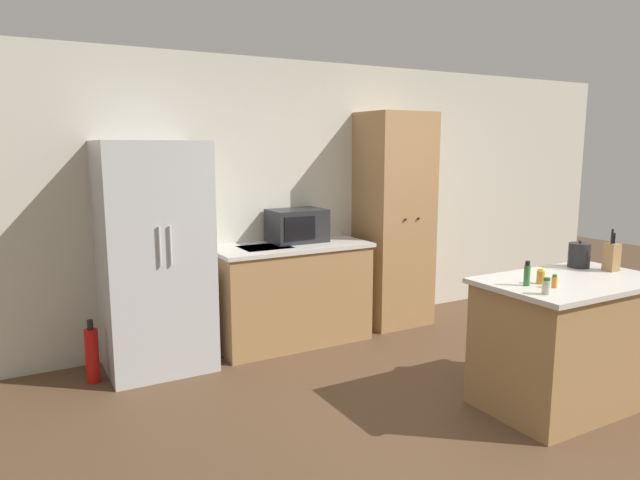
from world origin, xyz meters
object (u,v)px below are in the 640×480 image
Objects in this scene: refrigerator at (155,257)px; spice_bottle_tall_dark at (546,286)px; spice_bottle_short_red at (541,277)px; spice_bottle_green_herb at (554,282)px; fire_extinguisher at (92,355)px; microwave at (297,226)px; knife_block at (612,256)px; pantry_cabinet at (394,220)px; kettle at (579,255)px; spice_bottle_amber_oil at (527,274)px.

refrigerator is 2.93m from spice_bottle_tall_dark.
spice_bottle_tall_dark is 0.28m from spice_bottle_short_red.
spice_bottle_green_herb is at bearing -95.56° from spice_bottle_short_red.
fire_extinguisher is at bearing 140.28° from spice_bottle_green_herb.
spice_bottle_tall_dark is (0.50, -2.40, -0.12)m from microwave.
spice_bottle_green_herb is (-0.78, -0.13, -0.07)m from knife_block.
fire_extinguisher is (-2.93, -0.11, -0.85)m from pantry_cabinet.
pantry_cabinet reaches higher than spice_bottle_tall_dark.
kettle is at bearing -55.44° from microwave.
spice_bottle_short_red is (0.19, 0.20, -0.00)m from spice_bottle_tall_dark.
refrigerator reaches higher than fire_extinguisher.
microwave is at bearing 123.84° from knife_block.
knife_block is at bearing 12.87° from spice_bottle_tall_dark.
spice_bottle_amber_oil is at bearing -103.05° from pantry_cabinet.
spice_bottle_amber_oil is 1.90× the size of spice_bottle_green_herb.
kettle reaches higher than spice_bottle_short_red.
spice_bottle_amber_oil is at bearing 71.63° from spice_bottle_tall_dark.
spice_bottle_amber_oil is 3.25m from fire_extinguisher.
kettle is at bearing -28.93° from fire_extinguisher.
kettle is (0.87, 0.42, 0.04)m from spice_bottle_tall_dark.
refrigerator reaches higher than spice_bottle_short_red.
microwave is 5.93× the size of spice_bottle_green_herb.
spice_bottle_short_red is (0.69, -2.20, -0.12)m from microwave.
spice_bottle_green_herb is 0.17× the size of fire_extinguisher.
kettle is 3.79m from fire_extinguisher.
pantry_cabinet is at bearing 80.43° from spice_bottle_green_herb.
spice_bottle_green_herb is at bearing -170.30° from knife_block.
fire_extinguisher is at bearing 142.00° from spice_bottle_short_red.
refrigerator is 3.60× the size of microwave.
spice_bottle_amber_oil reaches higher than spice_bottle_tall_dark.
kettle is at bearing 25.76° from spice_bottle_green_herb.
spice_bottle_short_red is 0.21× the size of fire_extinguisher.
spice_bottle_short_red is at bearing -72.53° from microwave.
knife_block is 0.99m from spice_bottle_tall_dark.
pantry_cabinet is (2.41, 0.06, 0.14)m from refrigerator.
refrigerator is 8.88× the size of kettle.
microwave reaches higher than spice_bottle_amber_oil.
pantry_cabinet reaches higher than microwave.
spice_bottle_short_red is at bearing -45.24° from refrigerator.
spice_bottle_amber_oil is 0.83m from kettle.
knife_block is at bearing -64.11° from kettle.
kettle is (0.31, -1.90, -0.07)m from pantry_cabinet.
spice_bottle_short_red is 0.63× the size of spice_bottle_amber_oil.
knife_block is 3.02× the size of spice_bottle_short_red.
kettle reaches higher than spice_bottle_amber_oil.
fire_extinguisher is at bearing 137.04° from spice_bottle_tall_dark.
refrigerator is 3.71× the size of fire_extinguisher.
pantry_cabinet is at bearing 1.34° from refrigerator.
spice_bottle_green_herb is (0.11, -0.13, -0.04)m from spice_bottle_amber_oil.
microwave reaches higher than fire_extinguisher.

